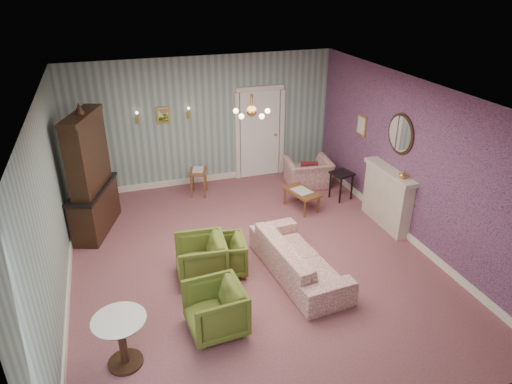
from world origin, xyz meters
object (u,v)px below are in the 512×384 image
object	(u,v)px
olive_chair_c	(224,254)
olive_chair_a	(215,307)
wingback_chair	(308,169)
sofa_chintz	(299,252)
dresser	(89,171)
olive_chair_b	(201,257)
side_table_black	(341,186)
fireplace	(387,197)
pedestal_table	(122,342)
coffee_table	(301,200)

from	to	relation	value
olive_chair_c	olive_chair_a	bearing A→B (deg)	-12.12
olive_chair_a	wingback_chair	size ratio (longest dim) A/B	0.79
sofa_chintz	dresser	world-z (taller)	dresser
olive_chair_b	dresser	world-z (taller)	dresser
olive_chair_b	side_table_black	bearing A→B (deg)	123.01
olive_chair_b	side_table_black	world-z (taller)	olive_chair_b
wingback_chair	olive_chair_c	bearing A→B (deg)	51.07
fireplace	pedestal_table	xyz separation A→B (m)	(-5.11, -2.10, -0.21)
olive_chair_b	pedestal_table	bearing A→B (deg)	-36.49
fireplace	olive_chair_a	bearing A→B (deg)	-154.28
sofa_chintz	olive_chair_c	bearing A→B (deg)	63.24
olive_chair_b	olive_chair_c	world-z (taller)	olive_chair_b
fireplace	pedestal_table	size ratio (longest dim) A/B	1.91
side_table_black	olive_chair_a	bearing A→B (deg)	-138.71
olive_chair_b	coffee_table	bearing A→B (deg)	129.28
sofa_chintz	pedestal_table	bearing A→B (deg)	105.79
wingback_chair	side_table_black	size ratio (longest dim) A/B	1.60
sofa_chintz	olive_chair_a	bearing A→B (deg)	112.78
olive_chair_a	coffee_table	world-z (taller)	olive_chair_a
wingback_chair	pedestal_table	world-z (taller)	wingback_chair
olive_chair_b	dresser	bearing A→B (deg)	-138.84
olive_chair_b	pedestal_table	world-z (taller)	olive_chair_b
olive_chair_a	pedestal_table	distance (m)	1.27
dresser	coffee_table	world-z (taller)	dresser
olive_chair_b	olive_chair_c	bearing A→B (deg)	100.07
sofa_chintz	side_table_black	world-z (taller)	sofa_chintz
sofa_chintz	dresser	bearing A→B (deg)	45.41
olive_chair_b	pedestal_table	size ratio (longest dim) A/B	1.08
olive_chair_c	sofa_chintz	xyz separation A→B (m)	(1.13, -0.45, 0.08)
olive_chair_c	coffee_table	xyz separation A→B (m)	(2.10, 1.67, -0.14)
pedestal_table	sofa_chintz	bearing A→B (deg)	20.90
olive_chair_c	coffee_table	bearing A→B (deg)	136.37
olive_chair_c	pedestal_table	distance (m)	2.30
olive_chair_a	olive_chair_b	xyz separation A→B (m)	(0.07, 1.26, 0.01)
olive_chair_b	pedestal_table	xyz separation A→B (m)	(-1.32, -1.50, -0.03)
olive_chair_a	olive_chair_b	bearing A→B (deg)	172.73
coffee_table	side_table_black	bearing A→B (deg)	9.12
olive_chair_c	wingback_chair	bearing A→B (deg)	142.57
wingback_chair	coffee_table	distance (m)	1.17
olive_chair_b	dresser	xyz separation A→B (m)	(-1.57, 2.14, 0.83)
olive_chair_b	sofa_chintz	xyz separation A→B (m)	(1.53, -0.41, 0.03)
dresser	coffee_table	distance (m)	4.21
coffee_table	side_table_black	world-z (taller)	side_table_black
wingback_chair	coffee_table	bearing A→B (deg)	65.65
sofa_chintz	pedestal_table	distance (m)	3.05
dresser	fireplace	distance (m)	5.62
wingback_chair	pedestal_table	size ratio (longest dim) A/B	1.35
coffee_table	pedestal_table	bearing A→B (deg)	-139.91
dresser	side_table_black	world-z (taller)	dresser
dresser	sofa_chintz	bearing A→B (deg)	-19.55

